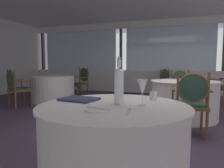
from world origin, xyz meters
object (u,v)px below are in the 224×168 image
at_px(side_plate, 98,109).
at_px(water_tumbler, 153,96).
at_px(wine_glass, 142,88).
at_px(dining_chair_2_0, 180,86).
at_px(menu_book, 79,99).
at_px(dining_chair_0_0, 16,85).
at_px(dining_chair_2_1, 191,99).
at_px(dining_chair_0_1, 81,80).
at_px(water_bottle, 119,84).
at_px(dining_chair_3_0, 167,80).

height_order(side_plate, water_tumbler, water_tumbler).
distance_m(wine_glass, dining_chair_2_0, 3.81).
xyz_separation_m(menu_book, dining_chair_0_0, (-3.03, 2.47, -0.21)).
bearing_deg(menu_book, dining_chair_2_1, 67.05).
bearing_deg(dining_chair_0_1, dining_chair_2_1, 71.82).
distance_m(water_bottle, dining_chair_0_0, 4.23).
xyz_separation_m(menu_book, dining_chair_2_1, (1.00, 1.57, -0.20)).
distance_m(menu_book, dining_chair_3_0, 5.71).
height_order(side_plate, dining_chair_2_1, dining_chair_2_1).
xyz_separation_m(side_plate, dining_chair_0_0, (-3.33, 2.78, -0.20)).
relative_size(wine_glass, water_tumbler, 2.70).
xyz_separation_m(water_tumbler, dining_chair_0_1, (-2.81, 4.17, -0.22)).
distance_m(side_plate, dining_chair_2_1, 2.02).
xyz_separation_m(dining_chair_2_1, dining_chair_3_0, (-0.56, 4.11, 0.00)).
distance_m(water_bottle, wine_glass, 0.20).
relative_size(menu_book, dining_chair_0_0, 0.32).
bearing_deg(dining_chair_3_0, side_plate, -49.90).
height_order(wine_glass, menu_book, wine_glass).
xyz_separation_m(side_plate, menu_book, (-0.30, 0.31, 0.01)).
distance_m(dining_chair_0_0, dining_chair_0_1, 2.10).
bearing_deg(water_tumbler, wine_glass, -99.52).
distance_m(water_bottle, dining_chair_2_0, 3.79).
relative_size(water_bottle, dining_chair_0_0, 0.39).
bearing_deg(menu_book, dining_chair_2_0, 86.56).
bearing_deg(dining_chair_2_0, dining_chair_0_0, -76.06).
distance_m(wine_glass, dining_chair_0_0, 4.41).
bearing_deg(side_plate, water_bottle, 77.00).
bearing_deg(menu_book, wine_glass, 2.59).
relative_size(dining_chair_0_0, dining_chair_2_0, 1.02).
bearing_deg(dining_chair_2_1, wine_glass, 161.07).
height_order(side_plate, dining_chair_3_0, dining_chair_3_0).
bearing_deg(wine_glass, dining_chair_3_0, 91.13).
height_order(menu_book, dining_chair_0_1, dining_chair_0_1).
bearing_deg(dining_chair_2_0, dining_chair_2_1, -0.00).
bearing_deg(dining_chair_2_1, water_bottle, 154.46).
height_order(side_plate, water_bottle, water_bottle).
relative_size(water_tumbler, dining_chair_2_1, 0.08).
bearing_deg(dining_chair_0_0, dining_chair_2_0, -48.96).
distance_m(water_tumbler, dining_chair_2_1, 1.42).
height_order(dining_chair_2_0, dining_chair_3_0, dining_chair_3_0).
bearing_deg(dining_chair_3_0, water_tumbler, -46.79).
height_order(dining_chair_0_1, dining_chair_2_1, dining_chair_0_1).
height_order(wine_glass, dining_chair_3_0, wine_glass).
bearing_deg(side_plate, dining_chair_3_0, 88.60).
relative_size(wine_glass, dining_chair_0_1, 0.20).
xyz_separation_m(side_plate, water_bottle, (0.07, 0.29, 0.15)).
relative_size(water_bottle, menu_book, 1.23).
bearing_deg(wine_glass, dining_chair_0_1, 121.69).
xyz_separation_m(water_tumbler, dining_chair_3_0, (-0.16, 5.46, -0.23)).
height_order(wine_glass, dining_chair_0_0, dining_chair_0_0).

